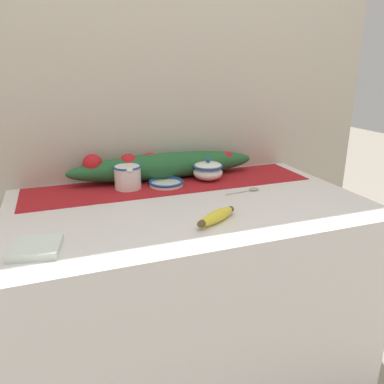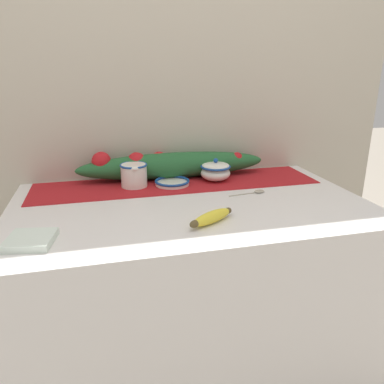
# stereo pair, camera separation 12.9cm
# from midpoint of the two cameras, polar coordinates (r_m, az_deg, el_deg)

# --- Properties ---
(countertop) EXTENTS (1.26, 0.75, 0.88)m
(countertop) POSITION_cam_midpoint_polar(r_m,az_deg,el_deg) (1.54, -2.85, -17.09)
(countertop) COLOR silver
(countertop) RESTS_ON ground_plane
(back_wall) EXTENTS (2.06, 0.04, 2.40)m
(back_wall) POSITION_cam_midpoint_polar(r_m,az_deg,el_deg) (1.64, -7.52, 13.59)
(back_wall) COLOR #B7AD99
(back_wall) RESTS_ON ground_plane
(table_runner) EXTENTS (1.16, 0.27, 0.00)m
(table_runner) POSITION_cam_midpoint_polar(r_m,az_deg,el_deg) (1.54, -5.63, 1.19)
(table_runner) COLOR #A8191E
(table_runner) RESTS_ON countertop
(cream_pitcher) EXTENTS (0.11, 0.13, 0.09)m
(cream_pitcher) POSITION_cam_midpoint_polar(r_m,az_deg,el_deg) (1.50, -12.24, 2.36)
(cream_pitcher) COLOR white
(cream_pitcher) RESTS_ON countertop
(sugar_bowl) EXTENTS (0.13, 0.13, 0.10)m
(sugar_bowl) POSITION_cam_midpoint_polar(r_m,az_deg,el_deg) (1.58, 0.10, 3.28)
(sugar_bowl) COLOR white
(sugar_bowl) RESTS_ON countertop
(small_dish) EXTENTS (0.14, 0.14, 0.02)m
(small_dish) POSITION_cam_midpoint_polar(r_m,az_deg,el_deg) (1.52, -6.39, 1.35)
(small_dish) COLOR white
(small_dish) RESTS_ON countertop
(banana) EXTENTS (0.17, 0.12, 0.04)m
(banana) POSITION_cam_midpoint_polar(r_m,az_deg,el_deg) (1.16, 0.58, -3.80)
(banana) COLOR yellow
(banana) RESTS_ON countertop
(spoon) EXTENTS (0.15, 0.04, 0.01)m
(spoon) POSITION_cam_midpoint_polar(r_m,az_deg,el_deg) (1.47, 6.71, 0.33)
(spoon) COLOR #A89E89
(spoon) RESTS_ON countertop
(napkin_stack) EXTENTS (0.14, 0.14, 0.02)m
(napkin_stack) POSITION_cam_midpoint_polar(r_m,az_deg,el_deg) (1.10, -25.85, -7.72)
(napkin_stack) COLOR silver
(napkin_stack) RESTS_ON countertop
(poinsettia_garland) EXTENTS (0.81, 0.12, 0.13)m
(poinsettia_garland) POSITION_cam_midpoint_polar(r_m,az_deg,el_deg) (1.60, -6.92, 4.02)
(poinsettia_garland) COLOR #235B2D
(poinsettia_garland) RESTS_ON countertop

